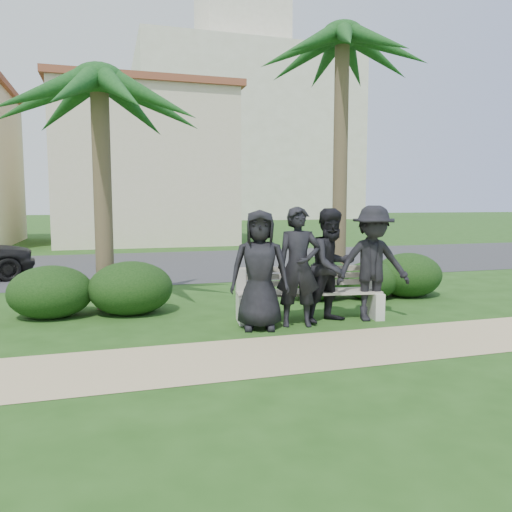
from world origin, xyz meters
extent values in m
plane|color=#204413|center=(0.00, 0.00, 0.00)|extent=(160.00, 160.00, 0.00)
cube|color=tan|center=(0.00, -1.80, 0.00)|extent=(30.00, 1.60, 0.01)
cube|color=#2D2D30|center=(0.00, 8.00, 0.00)|extent=(160.00, 8.00, 0.01)
cube|color=beige|center=(-1.00, 18.00, 3.50)|extent=(8.00, 8.00, 7.00)
cube|color=brown|center=(-1.00, 18.00, 7.15)|extent=(8.40, 8.40, 0.30)
cube|color=beige|center=(14.00, 55.00, 10.00)|extent=(26.00, 18.00, 20.00)
cube|color=beige|center=(14.00, 55.00, 26.00)|extent=(10.00, 10.00, 12.00)
cube|color=#9F9686|center=(0.35, -0.18, 0.45)|extent=(2.45, 0.89, 0.04)
cube|color=#9F9686|center=(0.35, 0.06, 0.70)|extent=(2.38, 0.38, 0.28)
cube|color=beige|center=(-0.77, -0.18, 0.22)|extent=(0.24, 0.57, 0.44)
cube|color=beige|center=(1.47, -0.18, 0.22)|extent=(0.24, 0.57, 0.44)
imported|color=black|center=(-0.61, -0.50, 0.92)|extent=(1.02, 0.80, 1.83)
imported|color=black|center=(0.02, -0.50, 0.94)|extent=(0.77, 0.59, 1.87)
imported|color=black|center=(0.64, -0.41, 0.92)|extent=(1.07, 0.94, 1.85)
imported|color=black|center=(1.33, -0.49, 0.94)|extent=(1.33, 0.91, 1.89)
ellipsoid|color=black|center=(-3.77, 1.26, 0.46)|extent=(1.40, 1.15, 0.91)
ellipsoid|color=black|center=(-2.46, 1.17, 0.48)|extent=(1.46, 1.21, 0.95)
ellipsoid|color=black|center=(1.21, 1.46, 0.44)|extent=(1.36, 1.12, 0.89)
ellipsoid|color=black|center=(2.26, 1.22, 0.39)|extent=(1.19, 0.98, 0.77)
ellipsoid|color=black|center=(3.15, 1.22, 0.47)|extent=(1.43, 1.18, 0.93)
cylinder|color=brown|center=(-2.88, 1.69, 2.04)|extent=(0.32, 0.32, 4.08)
cylinder|color=brown|center=(2.24, 2.62, 2.80)|extent=(0.32, 0.32, 5.60)
camera|label=1|loc=(-2.83, -7.69, 1.93)|focal=35.00mm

